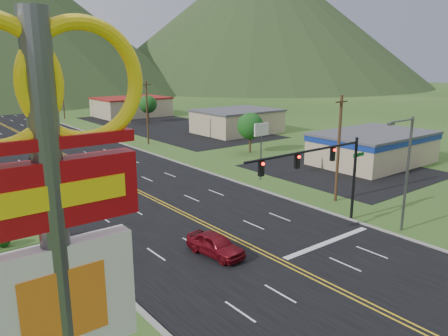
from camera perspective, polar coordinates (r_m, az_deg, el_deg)
pylon_sign at (r=9.84m, az=-21.14°, el=-9.34°), size 4.32×0.60×14.00m
traffic_signal at (r=34.09m, az=12.88°, el=0.45°), size 13.10×0.43×7.00m
streetlight_east at (r=35.77m, az=22.62°, el=0.10°), size 3.28×0.25×9.00m
building_east_near at (r=59.74m, az=18.91°, el=2.72°), size 15.40×10.40×4.10m
building_east_mid at (r=81.11m, az=1.72°, el=6.14°), size 14.40×11.40×4.30m
building_east_far at (r=108.31m, az=-11.99°, el=7.84°), size 16.40×12.40×4.50m
pole_sign_east_a at (r=48.21m, az=4.89°, el=4.28°), size 2.00×0.18×6.40m
pole_sign_east_b at (r=74.66m, az=-12.18°, el=7.41°), size 2.00×0.18×6.40m
tree_east_a at (r=63.15m, az=3.46°, el=5.50°), size 3.84×3.84×5.82m
tree_east_b at (r=96.62m, az=-9.92°, el=8.21°), size 3.84×3.84×5.82m
utility_pole_a at (r=41.96m, az=14.73°, el=2.54°), size 1.60×0.28×10.00m
utility_pole_b at (r=70.45m, az=-10.01°, el=7.20°), size 1.60×0.28×10.00m
utility_pole_c at (r=107.26m, az=-20.31°, el=8.77°), size 1.60×0.28×10.00m
utility_pole_d at (r=145.77m, az=-25.30°, el=9.43°), size 1.60×0.28×10.00m
mountain_ne at (r=248.88m, az=4.62°, el=18.86°), size 180.00×180.00×70.00m
car_red_near at (r=30.30m, az=-1.13°, el=-10.00°), size 2.43×4.74×1.54m
car_dark_mid at (r=60.58m, az=-22.89°, el=1.04°), size 2.38×5.19×1.47m
car_red_far at (r=76.50m, az=-19.10°, el=3.85°), size 1.96×4.69×1.51m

